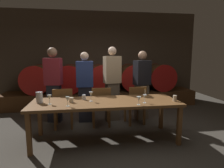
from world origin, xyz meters
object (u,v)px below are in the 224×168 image
object	(u,v)px
chair_right	(136,103)
cup_left	(71,100)
wine_barrel_right	(132,78)
wine_barrel_left	(70,79)
pitcher	(39,97)
wine_barrel_far_left	(37,79)
dining_table	(106,104)
wine_glass_right	(139,99)
wine_glass_far_left	(49,98)
wine_glass_far_right	(145,97)
cup_center	(84,97)
guest_center_left	(85,87)
chair_left	(63,106)
guest_center_right	(112,83)
guest_far_right	(142,85)
guest_far_left	(54,84)
chair_center	(101,105)
cup_right	(175,98)
wine_barrel_far_right	(159,77)
candle_center	(145,95)
wine_barrel_center	(101,78)
wine_glass_center	(91,94)

from	to	relation	value
chair_right	cup_left	bearing A→B (deg)	21.07
wine_barrel_right	cup_left	distance (m)	3.07
wine_barrel_left	wine_barrel_right	world-z (taller)	same
pitcher	cup_left	size ratio (longest dim) A/B	2.23
wine_barrel_far_left	dining_table	size ratio (longest dim) A/B	0.31
wine_barrel_far_left	wine_glass_right	world-z (taller)	wine_barrel_far_left
wine_barrel_right	wine_glass_far_left	bearing A→B (deg)	-129.01
wine_glass_far_right	cup_left	distance (m)	1.29
wine_glass_right	cup_center	xyz separation A→B (m)	(-0.91, 0.51, -0.05)
wine_barrel_left	chair_right	size ratio (longest dim) A/B	0.95
guest_center_left	chair_left	bearing A→B (deg)	43.75
wine_barrel_far_left	guest_center_right	size ratio (longest dim) A/B	0.47
chair_right	pitcher	xyz separation A→B (m)	(-1.92, -0.68, 0.35)
guest_far_right	pitcher	xyz separation A→B (m)	(-2.17, -1.05, -0.01)
wine_barrel_far_left	guest_far_left	xyz separation A→B (m)	(0.65, -1.32, 0.04)
wine_barrel_right	cup_left	xyz separation A→B (m)	(-1.74, -2.52, -0.07)
chair_center	chair_left	bearing A→B (deg)	0.69
wine_glass_right	cup_right	world-z (taller)	wine_glass_right
wine_barrel_left	guest_center_right	distance (m)	1.78
wine_barrel_far_right	cup_left	size ratio (longest dim) A/B	9.57
guest_center_right	cup_right	world-z (taller)	guest_center_right
chair_right	candle_center	world-z (taller)	candle_center
wine_barrel_far_right	cup_left	xyz separation A→B (m)	(-2.66, -2.52, -0.07)
guest_far_left	cup_center	distance (m)	1.24
guest_center_right	pitcher	world-z (taller)	guest_center_right
wine_barrel_center	candle_center	world-z (taller)	wine_barrel_center
wine_barrel_far_left	wine_barrel_far_right	distance (m)	3.78
guest_center_right	cup_center	bearing A→B (deg)	41.92
wine_barrel_far_right	wine_glass_far_right	distance (m)	3.08
cup_center	wine_barrel_left	bearing A→B (deg)	99.87
dining_table	wine_glass_far_left	size ratio (longest dim) A/B	16.37
guest_center_left	wine_glass_far_right	bearing A→B (deg)	131.63
chair_center	guest_center_right	distance (m)	0.65
dining_table	wine_glass_right	bearing A→B (deg)	-33.58
wine_barrel_far_left	cup_right	distance (m)	4.02
wine_barrel_far_right	wine_glass_far_right	world-z (taller)	wine_barrel_far_right
wine_barrel_center	chair_right	size ratio (longest dim) A/B	0.95
wine_barrel_right	guest_center_left	bearing A→B (deg)	-136.33
guest_far_left	cup_right	size ratio (longest dim) A/B	16.00
wine_barrel_center	wine_glass_far_right	size ratio (longest dim) A/B	5.73
chair_right	wine_glass_right	world-z (taller)	wine_glass_right
dining_table	pitcher	distance (m)	1.16
wine_barrel_right	candle_center	xyz separation A→B (m)	(-0.32, -2.29, -0.07)
chair_left	wine_barrel_center	bearing A→B (deg)	-121.06
wine_glass_far_left	wine_barrel_left	bearing A→B (deg)	86.19
wine_barrel_far_left	cup_center	world-z (taller)	wine_barrel_far_left
wine_barrel_center	chair_right	bearing A→B (deg)	-71.23
dining_table	wine_glass_center	xyz separation A→B (m)	(-0.26, 0.02, 0.19)
wine_barrel_far_left	wine_glass_right	distance (m)	3.63
chair_right	cup_center	distance (m)	1.32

